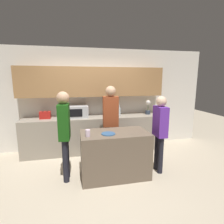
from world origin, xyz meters
name	(u,v)px	position (x,y,z in m)	size (l,w,h in m)	color
ground_plane	(103,178)	(0.00, 0.00, 0.00)	(14.00, 14.00, 0.00)	#BCAD93
back_wall	(93,93)	(0.00, 1.66, 1.54)	(6.40, 0.40, 2.70)	silver
back_counter	(95,134)	(0.00, 1.39, 0.46)	(3.60, 0.62, 0.93)	gray
kitchen_island	(115,154)	(0.25, 0.07, 0.45)	(1.30, 0.71, 0.89)	brown
microwave	(78,112)	(-0.42, 1.42, 1.08)	(0.52, 0.39, 0.30)	#B7BABC
toaster	(45,115)	(-1.21, 1.42, 1.02)	(0.26, 0.16, 0.18)	#B21E19
potted_plant	(148,107)	(1.51, 1.42, 1.13)	(0.14, 0.14, 0.39)	#333D4C
bottle_0	(109,111)	(0.41, 1.45, 1.05)	(0.09, 0.09, 0.31)	black
bottle_1	(114,112)	(0.51, 1.37, 1.03)	(0.08, 0.08, 0.26)	maroon
bottle_2	(116,111)	(0.60, 1.41, 1.05)	(0.08, 0.08, 0.32)	black
bottle_3	(119,111)	(0.68, 1.44, 1.04)	(0.07, 0.07, 0.28)	silver
plate_on_island	(108,134)	(0.10, -0.02, 0.90)	(0.26, 0.26, 0.01)	#2D5684
cup_0	(88,133)	(-0.28, -0.07, 0.95)	(0.09, 0.09, 0.12)	silver
person_left	(111,117)	(0.29, 0.68, 1.05)	(0.35, 0.23, 1.75)	black
person_center	(64,129)	(-0.68, 0.11, 1.00)	(0.22, 0.35, 1.68)	black
person_right	(160,128)	(1.18, 0.04, 0.93)	(0.21, 0.34, 1.57)	black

